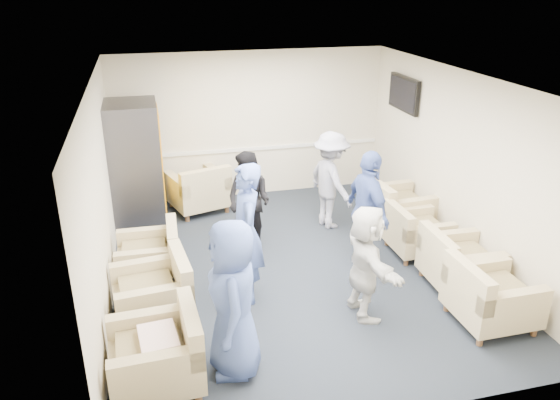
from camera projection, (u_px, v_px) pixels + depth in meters
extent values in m
plane|color=black|center=(293.00, 267.00, 7.89)|extent=(6.00, 6.00, 0.00)
plane|color=white|center=(295.00, 79.00, 6.86)|extent=(6.00, 6.00, 0.00)
cube|color=beige|center=(250.00, 125.00, 10.06)|extent=(5.00, 0.02, 2.70)
cube|color=beige|center=(387.00, 298.00, 4.68)|extent=(5.00, 0.02, 2.70)
cube|color=beige|center=(101.00, 197.00, 6.81)|extent=(0.02, 6.00, 2.70)
cube|color=beige|center=(459.00, 165.00, 7.94)|extent=(0.02, 6.00, 2.70)
cube|color=silver|center=(251.00, 149.00, 10.22)|extent=(4.98, 0.04, 0.06)
cube|color=black|center=(404.00, 94.00, 9.27)|extent=(0.07, 1.00, 0.58)
cube|color=black|center=(402.00, 94.00, 9.26)|extent=(0.01, 0.92, 0.50)
cube|color=#48474F|center=(405.00, 102.00, 9.34)|extent=(0.04, 0.10, 0.25)
cube|color=tan|center=(156.00, 363.00, 5.52)|extent=(0.94, 0.94, 0.30)
cube|color=olive|center=(154.00, 347.00, 5.45)|extent=(0.65, 0.61, 0.11)
cube|color=tan|center=(191.00, 327.00, 5.49)|extent=(0.19, 0.90, 0.42)
cube|color=tan|center=(153.00, 301.00, 6.59)|extent=(0.97, 0.97, 0.29)
cube|color=olive|center=(151.00, 287.00, 6.51)|extent=(0.67, 0.63, 0.10)
cube|color=tan|center=(181.00, 270.00, 6.57)|extent=(0.24, 0.89, 0.42)
cube|color=tan|center=(149.00, 262.00, 7.51)|extent=(0.86, 0.86, 0.27)
cube|color=olive|center=(148.00, 250.00, 7.44)|extent=(0.59, 0.56, 0.10)
cube|color=tan|center=(173.00, 238.00, 7.45)|extent=(0.16, 0.84, 0.39)
cube|color=tan|center=(491.00, 303.00, 6.54)|extent=(0.89, 0.89, 0.29)
cube|color=olive|center=(494.00, 289.00, 6.47)|extent=(0.62, 0.58, 0.10)
cube|color=tan|center=(468.00, 282.00, 6.32)|extent=(0.15, 0.89, 0.42)
cube|color=tan|center=(459.00, 268.00, 7.34)|extent=(0.89, 0.89, 0.28)
cube|color=olive|center=(461.00, 255.00, 7.27)|extent=(0.62, 0.58, 0.10)
cube|color=tan|center=(437.00, 248.00, 7.14)|extent=(0.17, 0.87, 0.41)
cube|color=tan|center=(417.00, 237.00, 8.23)|extent=(0.82, 0.82, 0.27)
cube|color=olive|center=(418.00, 227.00, 8.16)|extent=(0.57, 0.53, 0.10)
cube|color=tan|center=(398.00, 220.00, 8.03)|extent=(0.14, 0.81, 0.38)
cube|color=tan|center=(397.00, 213.00, 8.99)|extent=(0.99, 0.99, 0.30)
cube|color=olive|center=(398.00, 202.00, 8.91)|extent=(0.68, 0.65, 0.11)
cube|color=tan|center=(378.00, 195.00, 8.73)|extent=(0.23, 0.93, 0.43)
cube|color=tan|center=(198.00, 195.00, 9.74)|extent=(1.16, 1.16, 0.31)
cube|color=olive|center=(198.00, 184.00, 9.66)|extent=(0.76, 0.79, 0.11)
cube|color=tan|center=(206.00, 182.00, 9.30)|extent=(0.93, 0.42, 0.44)
cube|color=#48474F|center=(135.00, 166.00, 8.88)|extent=(0.82, 0.99, 2.08)
cube|color=orange|center=(161.00, 158.00, 8.93)|extent=(0.02, 0.84, 1.66)
cube|color=black|center=(166.00, 207.00, 9.26)|extent=(0.02, 0.49, 0.13)
cube|color=black|center=(178.00, 297.00, 6.82)|extent=(0.28, 0.21, 0.39)
sphere|color=black|center=(177.00, 285.00, 6.75)|extent=(0.19, 0.19, 0.19)
cube|color=white|center=(158.00, 341.00, 5.43)|extent=(0.41, 0.52, 0.14)
imported|color=#435AA2|center=(233.00, 299.00, 5.54)|extent=(0.64, 0.90, 1.73)
imported|color=#435AA2|center=(246.00, 234.00, 6.81)|extent=(0.48, 0.70, 1.84)
imported|color=black|center=(249.00, 201.00, 8.22)|extent=(0.93, 0.93, 1.52)
imported|color=silver|center=(331.00, 180.00, 8.91)|extent=(0.85, 1.17, 1.62)
imported|color=#435AA2|center=(368.00, 212.00, 7.54)|extent=(0.53, 1.07, 1.76)
imported|color=silver|center=(366.00, 262.00, 6.55)|extent=(0.45, 1.35, 1.45)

